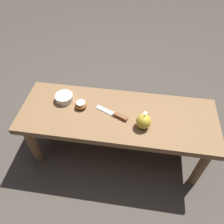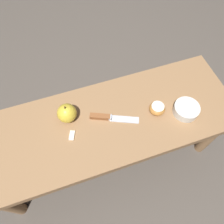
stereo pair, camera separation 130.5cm
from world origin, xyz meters
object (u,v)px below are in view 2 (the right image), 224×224
object	(u,v)px
bowl	(186,110)
apple_cut	(157,108)
wooden_bench	(107,127)
apple_whole	(67,113)
knife	(107,117)

from	to	relation	value
bowl	apple_cut	bearing A→B (deg)	159.25
wooden_bench	bowl	distance (m)	0.37
apple_whole	bowl	bearing A→B (deg)	-15.46
knife	apple_cut	distance (m)	0.23
wooden_bench	bowl	xyz separation A→B (m)	(0.35, -0.07, 0.08)
wooden_bench	apple_cut	size ratio (longest dim) A/B	16.66
knife	apple_whole	distance (m)	0.18
wooden_bench	knife	xyz separation A→B (m)	(0.01, 0.01, 0.07)
wooden_bench	bowl	world-z (taller)	bowl
knife	apple_cut	xyz separation A→B (m)	(0.23, -0.04, 0.01)
apple_whole	bowl	distance (m)	0.53
apple_whole	apple_cut	xyz separation A→B (m)	(0.39, -0.10, -0.02)
wooden_bench	knife	size ratio (longest dim) A/B	5.69
knife	apple_whole	size ratio (longest dim) A/B	2.20
knife	wooden_bench	bearing A→B (deg)	-91.04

